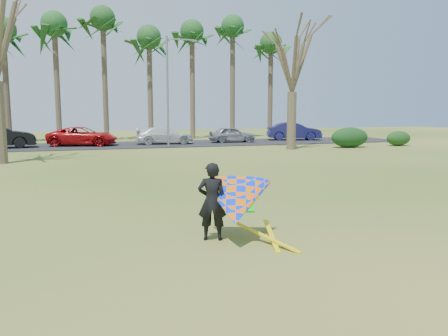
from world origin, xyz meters
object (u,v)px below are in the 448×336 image
object	(u,v)px
car_5	(294,131)
bare_tree_right	(293,54)
car_4	(232,134)
kite_flyer	(234,202)
car_3	(165,136)
streetlight	(170,86)
car_2	(83,136)

from	to	relation	value
car_5	bare_tree_right	bearing A→B (deg)	168.19
car_4	kite_flyer	size ratio (longest dim) A/B	1.60
car_3	kite_flyer	size ratio (longest dim) A/B	1.92
bare_tree_right	car_4	size ratio (longest dim) A/B	2.40
streetlight	car_4	distance (m)	7.49
car_2	car_3	world-z (taller)	car_2
bare_tree_right	car_4	world-z (taller)	bare_tree_right
car_4	car_5	world-z (taller)	car_5
car_2	car_4	world-z (taller)	car_2
kite_flyer	car_5	bearing A→B (deg)	61.16
bare_tree_right	kite_flyer	size ratio (longest dim) A/B	3.86
bare_tree_right	car_2	bearing A→B (deg)	153.70
car_3	bare_tree_right	bearing A→B (deg)	-125.98
kite_flyer	car_3	bearing A→B (deg)	83.36
car_5	car_4	bearing A→B (deg)	114.10
car_3	car_5	distance (m)	11.96
car_5	kite_flyer	distance (m)	31.03
bare_tree_right	kite_flyer	xyz separation A→B (m)	(-10.85, -19.36, -5.72)
car_2	car_5	xyz separation A→B (m)	(18.14, 0.88, 0.08)
bare_tree_right	car_5	world-z (taller)	bare_tree_right
bare_tree_right	car_3	xyz separation A→B (m)	(-7.80, 6.82, -5.84)
car_2	kite_flyer	bearing A→B (deg)	-160.17
car_3	kite_flyer	bearing A→B (deg)	178.53
car_3	car_5	world-z (taller)	car_5
bare_tree_right	car_4	distance (m)	9.30
car_3	car_4	distance (m)	5.74
streetlight	car_5	xyz separation A→B (m)	(11.96, 3.82, -3.61)
car_5	car_3	bearing A→B (deg)	110.76
streetlight	car_4	bearing A→B (deg)	26.91
car_5	kite_flyer	world-z (taller)	kite_flyer
car_4	car_5	bearing A→B (deg)	-78.96
bare_tree_right	streetlight	world-z (taller)	bare_tree_right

